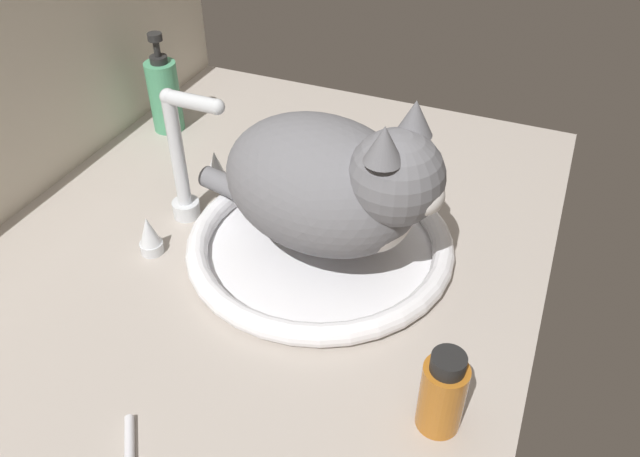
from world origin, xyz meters
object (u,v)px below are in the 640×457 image
faucet (184,172)px  amber_bottle (443,393)px  sink_basin (320,244)px  soap_pump_bottle (164,94)px  cat (334,184)px

faucet → amber_bottle: faucet is taller
amber_bottle → sink_basin: bearing=46.6°
soap_pump_bottle → cat: bearing=-118.2°
amber_bottle → cat: bearing=44.4°
sink_basin → cat: (-0.45, -2.07, 10.80)cm
faucet → amber_bottle: (-20.64, -42.57, -2.99)cm
sink_basin → soap_pump_bottle: (21.04, 38.07, 5.38)cm
cat → amber_bottle: cat is taller
soap_pump_bottle → sink_basin: bearing=-118.9°
faucet → amber_bottle: size_ratio=2.04×
cat → soap_pump_bottle: (21.49, 40.15, -5.42)cm
cat → soap_pump_bottle: 45.86cm
sink_basin → cat: cat is taller
amber_bottle → soap_pump_bottle: bearing=55.2°
sink_basin → faucet: faucet is taller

